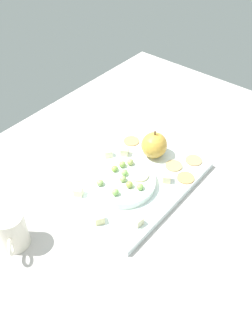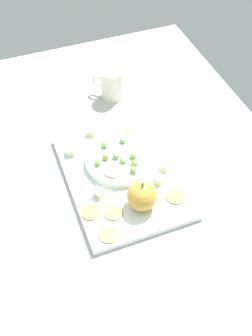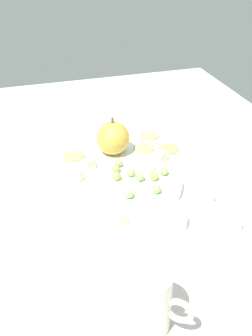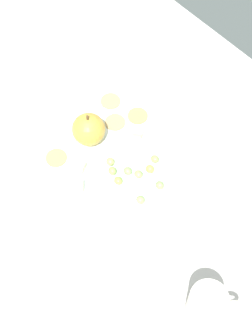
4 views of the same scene
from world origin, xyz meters
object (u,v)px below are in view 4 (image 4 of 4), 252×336
Objects in this scene: cheese_cube_4 at (198,173)px; grape_3 at (110,162)px; platter at (124,169)px; cheese_cube_0 at (191,211)px; grape_7 at (141,200)px; apple_slice_0 at (132,156)px; grape_8 at (128,171)px; cracker_1 at (115,122)px; grape_2 at (150,169)px; grape_1 at (140,173)px; cracker_2 at (111,101)px; cheese_cube_3 at (138,133)px; grape_5 at (118,181)px; cup at (206,305)px; cheese_cube_5 at (78,187)px; cheese_cube_1 at (80,168)px; grape_4 at (160,185)px; serving_dish at (135,179)px; cheese_cube_2 at (143,229)px; cracker_0 at (56,158)px; cracker_3 at (138,116)px; grape_6 at (113,172)px; grape_0 at (155,159)px; apple_whole at (89,129)px.

cheese_cube_4 is 19.00cm from grape_3.
cheese_cube_0 is (-17.31, -3.13, 2.03)cm from platter.
apple_slice_0 is (9.44, -5.84, -0.47)cm from grape_7.
grape_8 is at bearing 16.01° from cheese_cube_0.
grape_2 is (-15.67, 3.45, 2.70)cm from cracker_1.
grape_1 is (7.41, 10.28, 1.67)cm from cheese_cube_4.
cracker_2 is 22.30cm from grape_2.
cheese_cube_3 is 1.15× the size of grape_5.
cup is at bearing 137.68° from cheese_cube_4.
cheese_cube_5 reaches higher than cracker_1.
cheese_cube_1 is at bearing 120.78° from cracker_2.
grape_4 reaches higher than grape_1.
cheese_cube_3 is at bearing -44.61° from serving_dish.
cheese_cube_2 is 13.04cm from grape_8.
serving_dish is at bearing 55.31° from cheese_cube_4.
grape_8 is at bearing 127.09° from cheese_cube_3.
cracker_0 is (9.36, -1.06, -0.90)cm from cheese_cube_5.
cracker_2 is at bearing -59.22° from cheese_cube_1.
cracker_3 is (2.75, -19.18, -0.90)cm from cheese_cube_1.
cheese_cube_3 reaches higher than cracker_3.
cup is (-28.81, 9.21, 0.18)cm from grape_1.
cheese_cube_5 is (-2.15, 18.84, 0.00)cm from cheese_cube_3.
grape_6 reaches higher than cheese_cube_5.
cracker_1 is 15.06cm from grape_6.
cheese_cube_2 is 0.23× the size of cup.
cheese_cube_3 is 11.72cm from cracker_2.
cracker_0 is 2.46× the size of grape_6.
grape_3 is (5.66, 7.72, 0.09)cm from grape_0.
cracker_3 is at bearing -111.26° from cracker_1.
cracker_3 is (-2.32, -12.43, -3.53)cm from apple_whole.
grape_0 is (-12.45, 6.08, 2.56)cm from cracker_3.
cheese_cube_1 is at bearing 39.43° from grape_8.
grape_0 is at bearing -127.20° from platter.
cracker_1 is 20.61cm from grape_4.
grape_0 is 10.33cm from grape_7.
cracker_0 is (15.71, 9.39, -0.79)cm from serving_dish.
cheese_cube_5 is at bearing 131.01° from apple_whole.
cheese_cube_1 is 25.59cm from cheese_cube_4.
grape_2 and grape_4 have the same top height.
grape_3 is 5.00cm from apple_slice_0.
cracker_1 is 16.27cm from grape_2.
cheese_cube_5 is 8.70cm from grape_3.
grape_1 and grape_6 have the same top height.
grape_4 reaches higher than platter.
apple_whole is at bearing 23.27° from grape_0.
platter is 8.21× the size of cracker_2.
grape_7 is (-17.78, 14.93, 2.56)cm from cracker_3.
cheese_cube_3 is 41.23cm from cup.
cracker_2 is 21.21cm from grape_6.
cracker_1 is 46.38cm from cup.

